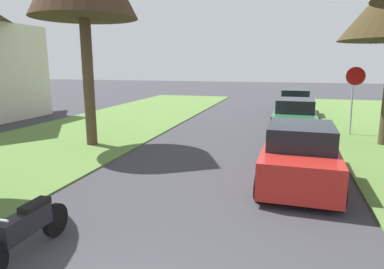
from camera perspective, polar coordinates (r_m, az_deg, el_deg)
The scene contains 5 objects.
stop_sign_far at distance 16.21m, azimuth 25.71°, elevation 7.41°, with size 0.81×0.55×2.94m.
parked_sedan_red at distance 9.42m, azimuth 17.69°, elevation -3.28°, with size 2.04×4.45×1.57m.
parked_sedan_green at distance 16.03m, azimuth 16.90°, elevation 2.79°, with size 2.04×4.45×1.57m.
parked_sedan_black at distance 22.09m, azimuth 16.97°, elevation 5.11°, with size 2.04×4.45×1.57m.
parked_motorcycle at distance 6.25m, azimuth -26.14°, elevation -14.02°, with size 0.60×2.05×0.97m.
Camera 1 is at (1.72, -2.28, 3.07)m, focal length 31.60 mm.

